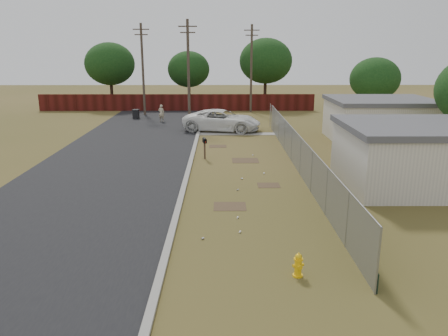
{
  "coord_description": "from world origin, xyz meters",
  "views": [
    {
      "loc": [
        -1.17,
        -22.74,
        6.6
      ],
      "look_at": [
        -1.04,
        -2.72,
        1.1
      ],
      "focal_mm": 35.0,
      "sensor_mm": 36.0,
      "label": 1
    }
  ],
  "objects_px": {
    "trash_bin": "(136,114)",
    "pickup_truck": "(222,120)",
    "fire_hydrant": "(298,265)",
    "pedestrian": "(161,113)",
    "mailbox": "(205,142)"
  },
  "relations": [
    {
      "from": "trash_bin",
      "to": "pickup_truck",
      "type": "bearing_deg",
      "value": -38.13
    },
    {
      "from": "pickup_truck",
      "to": "trash_bin",
      "type": "distance_m",
      "value": 10.61
    },
    {
      "from": "mailbox",
      "to": "pickup_truck",
      "type": "height_order",
      "value": "pickup_truck"
    },
    {
      "from": "fire_hydrant",
      "to": "mailbox",
      "type": "distance_m",
      "value": 14.83
    },
    {
      "from": "fire_hydrant",
      "to": "mailbox",
      "type": "relative_size",
      "value": 0.58
    },
    {
      "from": "mailbox",
      "to": "pickup_truck",
      "type": "bearing_deg",
      "value": 83.48
    },
    {
      "from": "fire_hydrant",
      "to": "trash_bin",
      "type": "distance_m",
      "value": 32.28
    },
    {
      "from": "trash_bin",
      "to": "fire_hydrant",
      "type": "bearing_deg",
      "value": -70.9
    },
    {
      "from": "fire_hydrant",
      "to": "pickup_truck",
      "type": "xyz_separation_m",
      "value": [
        -2.22,
        23.95,
        0.52
      ]
    },
    {
      "from": "fire_hydrant",
      "to": "trash_bin",
      "type": "height_order",
      "value": "trash_bin"
    },
    {
      "from": "fire_hydrant",
      "to": "pickup_truck",
      "type": "distance_m",
      "value": 24.06
    },
    {
      "from": "pedestrian",
      "to": "trash_bin",
      "type": "distance_m",
      "value": 3.27
    },
    {
      "from": "fire_hydrant",
      "to": "pedestrian",
      "type": "bearing_deg",
      "value": 105.28
    },
    {
      "from": "pickup_truck",
      "to": "pedestrian",
      "type": "relative_size",
      "value": 3.99
    },
    {
      "from": "pedestrian",
      "to": "mailbox",
      "type": "bearing_deg",
      "value": 120.95
    }
  ]
}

